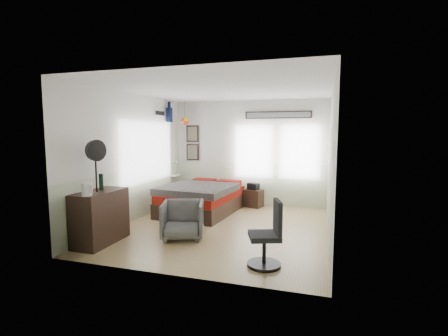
{
  "coord_description": "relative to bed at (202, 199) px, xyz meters",
  "views": [
    {
      "loc": [
        1.85,
        -5.99,
        1.89
      ],
      "look_at": [
        -0.1,
        0.4,
        1.15
      ],
      "focal_mm": 26.0,
      "sensor_mm": 36.0,
      "label": 1
    }
  ],
  "objects": [
    {
      "name": "bed",
      "position": [
        0.0,
        0.0,
        0.0
      ],
      "size": [
        1.66,
        2.22,
        0.67
      ],
      "rotation": [
        0.0,
        0.0,
        -0.1
      ],
      "color": "black",
      "rests_on": "ground_plane"
    },
    {
      "name": "task_chair",
      "position": [
        2.0,
        -2.65,
        0.06
      ],
      "size": [
        0.54,
        0.54,
        0.95
      ],
      "rotation": [
        0.0,
        0.0,
        0.34
      ],
      "color": "black",
      "rests_on": "ground_plane"
    },
    {
      "name": "armchair",
      "position": [
        0.34,
        -1.87,
        0.01
      ],
      "size": [
        0.91,
        0.92,
        0.67
      ],
      "primitive_type": "imported",
      "rotation": [
        0.0,
        0.0,
        0.32
      ],
      "color": "#606060",
      "rests_on": "ground_plane"
    },
    {
      "name": "kettle",
      "position": [
        -0.8,
        -2.92,
        0.67
      ],
      "size": [
        0.18,
        0.15,
        0.2
      ],
      "rotation": [
        0.0,
        0.0,
        -0.3
      ],
      "color": "silver",
      "rests_on": "dresser"
    },
    {
      "name": "nightstand",
      "position": [
        1.04,
        0.92,
        -0.1
      ],
      "size": [
        0.52,
        0.46,
        0.44
      ],
      "primitive_type": "cube",
      "rotation": [
        0.0,
        0.0,
        -0.26
      ],
      "color": "black",
      "rests_on": "ground_plane"
    },
    {
      "name": "bottle",
      "position": [
        -0.92,
        -2.41,
        0.71
      ],
      "size": [
        0.07,
        0.07,
        0.28
      ],
      "primitive_type": "cylinder",
      "color": "black",
      "rests_on": "dresser"
    },
    {
      "name": "room_shell",
      "position": [
        0.77,
        -0.87,
        1.29
      ],
      "size": [
        4.02,
        4.52,
        2.71
      ],
      "color": "silver",
      "rests_on": "ground_plane"
    },
    {
      "name": "wall_decor",
      "position": [
        -0.26,
        0.9,
        1.77
      ],
      "size": [
        3.55,
        1.32,
        1.44
      ],
      "color": "black",
      "rests_on": "room_shell"
    },
    {
      "name": "dresser",
      "position": [
        -0.89,
        -2.51,
        0.12
      ],
      "size": [
        0.48,
        1.0,
        0.9
      ],
      "primitive_type": "cube",
      "color": "black",
      "rests_on": "ground_plane"
    },
    {
      "name": "stand_fan",
      "position": [
        -0.87,
        -2.58,
        1.25
      ],
      "size": [
        0.18,
        0.35,
        0.87
      ],
      "rotation": [
        0.0,
        0.0,
        -0.28
      ],
      "color": "black",
      "rests_on": "dresser"
    },
    {
      "name": "ground_plane",
      "position": [
        0.85,
        -1.06,
        -0.33
      ],
      "size": [
        4.0,
        4.5,
        0.01
      ],
      "primitive_type": "cube",
      "color": "#A68552"
    },
    {
      "name": "black_bag",
      "position": [
        1.04,
        0.92,
        0.2
      ],
      "size": [
        0.33,
        0.27,
        0.16
      ],
      "primitive_type": "cube",
      "rotation": [
        0.0,
        0.0,
        -0.38
      ],
      "color": "black",
      "rests_on": "nightstand"
    }
  ]
}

